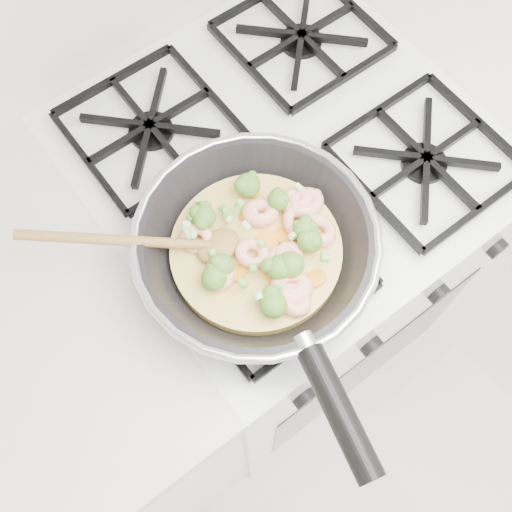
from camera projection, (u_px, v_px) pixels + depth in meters
stove at (277, 261)px, 1.36m from camera, size 0.60×0.60×0.92m
skillet at (258, 250)px, 0.82m from camera, size 0.42×0.50×0.10m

